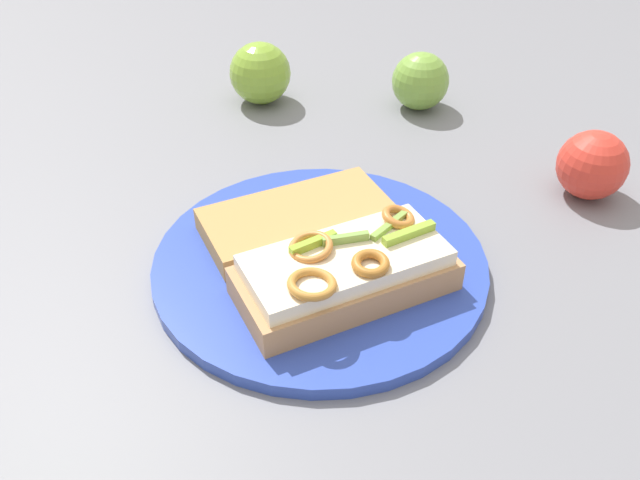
# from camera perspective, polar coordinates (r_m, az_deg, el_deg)

# --- Properties ---
(ground_plane) EXTENTS (2.00, 2.00, 0.00)m
(ground_plane) POSITION_cam_1_polar(r_m,az_deg,el_deg) (0.60, 0.00, -2.41)
(ground_plane) COLOR slate
(ground_plane) RESTS_ON ground
(plate) EXTENTS (0.30, 0.30, 0.01)m
(plate) POSITION_cam_1_polar(r_m,az_deg,el_deg) (0.60, 0.00, -1.97)
(plate) COLOR #2F49B5
(plate) RESTS_ON ground_plane
(sandwich) EXTENTS (0.13, 0.19, 0.05)m
(sandwich) POSITION_cam_1_polar(r_m,az_deg,el_deg) (0.55, 2.18, -2.72)
(sandwich) COLOR tan
(sandwich) RESTS_ON plate
(bread_slice_side) EXTENTS (0.13, 0.19, 0.02)m
(bread_slice_side) POSITION_cam_1_polar(r_m,az_deg,el_deg) (0.62, -1.91, 1.76)
(bread_slice_side) COLOR tan
(bread_slice_side) RESTS_ON plate
(apple_0) EXTENTS (0.10, 0.10, 0.07)m
(apple_0) POSITION_cam_1_polar(r_m,az_deg,el_deg) (0.86, 8.55, 13.24)
(apple_0) COLOR #77A73F
(apple_0) RESTS_ON ground_plane
(apple_1) EXTENTS (0.09, 0.09, 0.07)m
(apple_1) POSITION_cam_1_polar(r_m,az_deg,el_deg) (0.73, 22.18, 5.94)
(apple_1) COLOR red
(apple_1) RESTS_ON ground_plane
(apple_2) EXTENTS (0.10, 0.10, 0.08)m
(apple_2) POSITION_cam_1_polar(r_m,az_deg,el_deg) (0.86, -5.12, 13.98)
(apple_2) COLOR #7FAC34
(apple_2) RESTS_ON ground_plane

